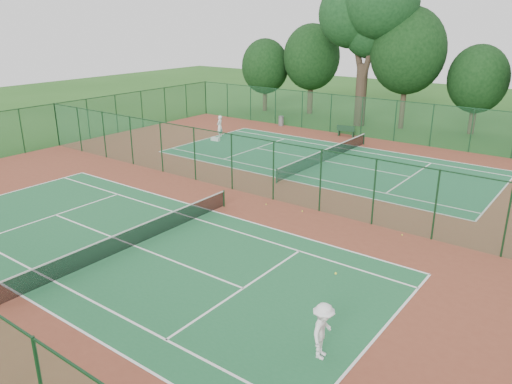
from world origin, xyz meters
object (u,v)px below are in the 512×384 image
player_near (323,331)px  bench (346,131)px  trash_bin (281,121)px  kit_bag (215,139)px  big_tree (368,13)px  player_far (220,126)px

player_near → bench: bearing=14.7°
trash_bin → bench: 7.23m
bench → kit_bag: (-8.19, -8.20, -0.37)m
kit_bag → trash_bin: bearing=80.8°
trash_bin → big_tree: (6.08, 4.96, 9.88)m
trash_bin → kit_bag: bearing=-96.4°
player_far → bench: bearing=116.0°
trash_bin → big_tree: big_tree is taller
player_near → trash_bin: player_near is taller
bench → kit_bag: bearing=-144.1°
player_far → big_tree: size_ratio=0.13×
kit_bag → big_tree: bearing=59.8°
player_near → bench: (-13.50, 27.96, -0.43)m
trash_bin → bench: size_ratio=0.56×
player_far → kit_bag: size_ratio=2.35×
player_near → player_far: (-22.31, 21.09, 0.01)m
bench → big_tree: 11.27m
bench → big_tree: size_ratio=0.11×
bench → kit_bag: bench is taller
player_near → player_far: player_far is taller
bench → big_tree: bearing=92.8°
player_near → bench: 31.05m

